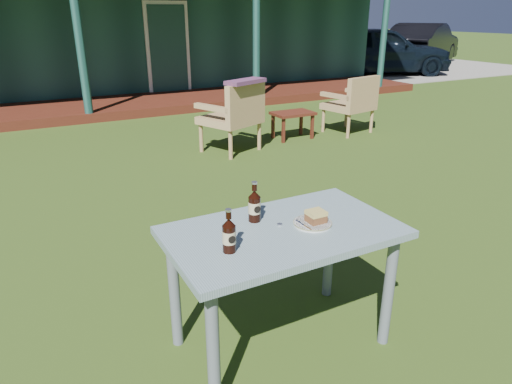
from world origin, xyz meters
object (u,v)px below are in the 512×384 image
car_near (378,50)px  cola_bottle_near (254,206)px  plate (313,223)px  cake_slice (316,216)px  cola_bottle_far (229,235)px  armchair_right (353,101)px  armchair_left (235,114)px  car_far (423,44)px  cafe_table (283,246)px  side_table (293,116)px

car_near → cola_bottle_near: bearing=156.6°
plate → cake_slice: (0.02, -0.00, 0.04)m
cola_bottle_near → cola_bottle_far: (-0.26, -0.24, -0.00)m
cola_bottle_far → armchair_right: size_ratio=0.24×
cola_bottle_far → armchair_left: (1.79, 3.68, -0.28)m
car_far → car_near: bearing=86.2°
car_far → plate: 16.11m
car_far → cake_slice: (-12.10, -10.62, 0.05)m
cake_slice → cola_bottle_near: (-0.27, 0.19, 0.04)m
cafe_table → armchair_left: (1.44, 3.60, -0.10)m
cafe_table → armchair_right: size_ratio=1.36×
armchair_right → side_table: armchair_right is taller
car_near → armchair_left: car_near is taller
cola_bottle_near → cola_bottle_far: size_ratio=1.04×
cafe_table → side_table: bearing=56.9°
cola_bottle_far → cafe_table: bearing=14.1°
cola_bottle_far → armchair_left: cola_bottle_far is taller
car_far → side_table: bearing=97.4°
cake_slice → cola_bottle_far: 0.53m
car_near → cafe_table: car_near is taller
car_near → armchair_left: 9.23m
armchair_right → car_far: bearing=38.1°
cola_bottle_near → cola_bottle_far: cola_bottle_near is taller
plate → side_table: (2.34, 3.87, -0.39)m
cola_bottle_far → side_table: size_ratio=0.36×
cake_slice → cola_bottle_far: size_ratio=0.43×
car_near → cola_bottle_far: 12.99m
car_near → armchair_right: 7.62m
plate → side_table: 4.53m
cola_bottle_far → plate: bearing=6.5°
car_far → cola_bottle_far: (-12.62, -10.67, 0.09)m
cola_bottle_far → side_table: 4.87m
cafe_table → side_table: cafe_table is taller
car_far → armchair_right: size_ratio=4.96×
car_near → cake_slice: car_near is taller
side_table → cafe_table: bearing=-123.1°
armchair_left → plate: bearing=-109.4°
cafe_table → cola_bottle_near: (-0.09, 0.16, 0.19)m
cola_bottle_near → car_near: bearing=45.0°
car_far → side_table: car_far is taller
car_near → cafe_table: 12.69m
car_far → cake_slice: bearing=104.1°
car_near → plate: size_ratio=20.72×
cola_bottle_far → side_table: (2.84, 3.93, -0.46)m
cake_slice → cola_bottle_near: bearing=144.9°
armchair_left → side_table: 1.10m
cake_slice → side_table: size_ratio=0.15×
plate → cake_slice: 0.04m
cafe_table → side_table: (2.50, 3.84, -0.28)m
armchair_right → cola_bottle_far: bearing=-135.5°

